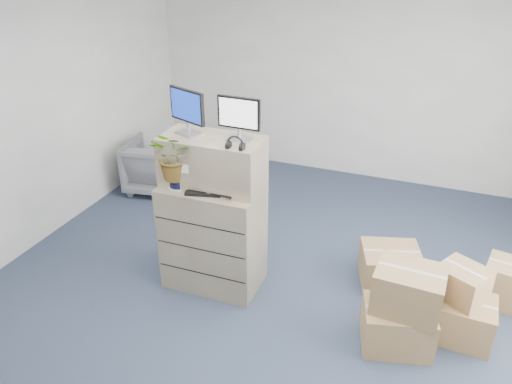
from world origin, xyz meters
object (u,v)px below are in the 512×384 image
Objects in this scene: potted_plant at (176,162)px; office_chair at (157,163)px; monitor_left at (187,109)px; monitor_right at (239,116)px; water_bottle at (215,173)px; keyboard at (213,191)px; filing_cabinet_lower at (213,236)px.

office_chair is at bearing 128.20° from potted_plant.
monitor_left is 1.05× the size of monitor_right.
water_bottle is (0.28, -0.04, -0.58)m from monitor_left.
monitor_right is at bearing 130.47° from office_chair.
monitor_left is 2.61m from office_chair.
water_bottle is at bearing 90.58° from keyboard.
office_chair is at bearing 142.79° from monitor_right.
filing_cabinet_lower is 2.27× the size of keyboard.
water_bottle is (-0.23, -0.07, -0.57)m from monitor_right.
filing_cabinet_lower is 1.90× the size of potted_plant.
filing_cabinet_lower is 0.89m from potted_plant.
monitor_right reaches higher than potted_plant.
monitor_left is at bearing -174.77° from monitor_right.
monitor_left reaches higher than keyboard.
monitor_left reaches higher than office_chair.
office_chair is at bearing 134.62° from filing_cabinet_lower.
office_chair is (-1.77, 1.78, -0.73)m from keyboard.
water_bottle reaches higher than keyboard.
potted_plant is (-0.36, -0.02, 0.25)m from keyboard.
water_bottle reaches higher than filing_cabinet_lower.
filing_cabinet_lower is 2.75× the size of monitor_right.
filing_cabinet_lower reaches higher than office_chair.
potted_plant is 2.49m from office_chair.
water_bottle is 0.35× the size of office_chair.
potted_plant is (-0.05, -0.19, -0.46)m from monitor_left.
office_chair is at bearing 120.89° from keyboard.
filing_cabinet_lower is at bearing 124.80° from office_chair.
filing_cabinet_lower is at bearing -156.23° from water_bottle.
keyboard is 1.76× the size of water_bottle.
potted_plant reaches higher than keyboard.
office_chair is (-1.97, 1.58, -1.43)m from monitor_right.
monitor_right reaches higher than filing_cabinet_lower.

